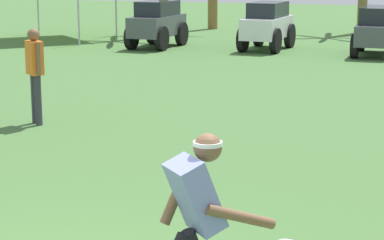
% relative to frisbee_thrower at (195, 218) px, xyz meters
% --- Properties ---
extents(frisbee_thrower, '(0.99, 0.68, 1.42)m').
position_rel_frisbee_thrower_xyz_m(frisbee_thrower, '(0.00, 0.00, 0.00)').
color(frisbee_thrower, black).
rests_on(frisbee_thrower, ground_plane).
extents(teammate_near_sideline, '(0.41, 0.39, 1.56)m').
position_rel_frisbee_thrower_xyz_m(teammate_near_sideline, '(-4.40, 5.73, 0.14)').
color(teammate_near_sideline, '#33333D').
rests_on(teammate_near_sideline, ground_plane).
extents(parked_car_slot_a, '(1.32, 2.42, 1.40)m').
position_rel_frisbee_thrower_xyz_m(parked_car_slot_a, '(-6.12, 16.49, -0.06)').
color(parked_car_slot_a, '#474C51').
rests_on(parked_car_slot_a, ground_plane).
extents(parked_car_slot_b, '(1.37, 2.43, 1.40)m').
position_rel_frisbee_thrower_xyz_m(parked_car_slot_b, '(-2.81, 16.86, -0.06)').
color(parked_car_slot_b, silver).
rests_on(parked_car_slot_b, ground_plane).
extents(parked_car_slot_c, '(1.21, 2.43, 1.34)m').
position_rel_frisbee_thrower_xyz_m(parked_car_slot_c, '(0.35, 16.50, -0.08)').
color(parked_car_slot_c, '#474C51').
rests_on(parked_car_slot_c, ground_plane).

